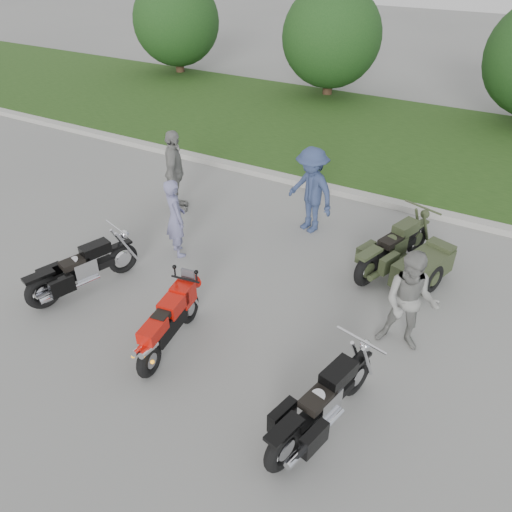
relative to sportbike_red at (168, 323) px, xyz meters
The scene contains 13 objects.
ground 0.65m from the sportbike_red, 114.35° to the left, with size 80.00×80.00×0.00m, color gray.
curb 6.39m from the sportbike_red, 91.53° to the left, with size 60.00×0.30×0.15m, color #A8A69E.
grass_strip 10.54m from the sportbike_red, 90.93° to the left, with size 60.00×8.00×0.14m, color #34571D.
tree_far_left 17.29m from the sportbike_red, 126.24° to the left, with size 3.60×3.60×4.00m.
tree_mid_left 14.33m from the sportbike_red, 102.87° to the left, with size 3.60×3.60×4.00m.
sportbike_red is the anchor object (origin of this frame).
cruiser_left 2.32m from the sportbike_red, behind, with size 0.80×2.11×0.84m.
cruiser_right 2.67m from the sportbike_red, ahead, with size 0.65×2.20×0.86m.
cruiser_sidecar 4.57m from the sportbike_red, 53.21° to the left, with size 1.53×2.22×0.88m.
person_stripe 2.75m from the sportbike_red, 124.27° to the left, with size 0.59×0.39×1.62m, color slate.
person_grey 3.68m from the sportbike_red, 30.30° to the left, with size 0.84×0.65×1.72m, color gray.
person_denim 4.46m from the sportbike_red, 85.26° to the left, with size 1.21×0.70×1.88m, color navy.
person_back 4.65m from the sportbike_red, 125.52° to the left, with size 1.11×0.46×1.90m, color gray.
Camera 1 is at (4.20, -4.74, 5.60)m, focal length 35.00 mm.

